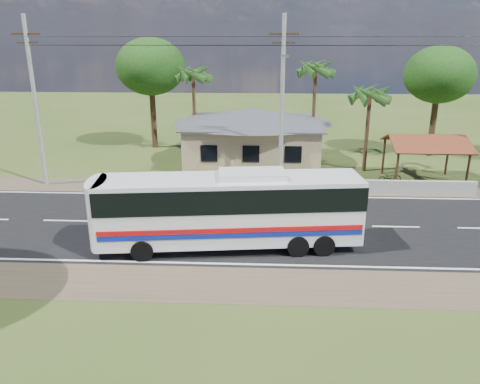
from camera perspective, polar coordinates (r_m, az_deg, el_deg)
name	(u,v)px	position (r m, az deg, el deg)	size (l,w,h in m)	color
ground	(228,224)	(25.48, -1.45, -3.92)	(120.00, 120.00, 0.00)	#314518
road	(228,224)	(25.47, -1.45, -3.90)	(120.00, 16.00, 0.03)	black
house	(252,130)	(37.16, 1.52, 7.57)	(12.40, 10.00, 5.00)	tan
waiting_shed	(426,143)	(34.60, 21.72, 5.57)	(5.20, 4.48, 3.35)	#3C2815
concrete_barrier	(420,188)	(32.19, 21.14, 0.51)	(7.00, 0.30, 0.90)	#9E9E99
utility_poles	(277,101)	(30.23, 4.51, 10.97)	(32.80, 2.22, 11.00)	#9E9E99
palm_near	(370,94)	(35.55, 15.60, 11.41)	(2.80, 2.80, 6.70)	#47301E
palm_mid	(316,69)	(39.28, 9.22, 14.59)	(2.80, 2.80, 8.20)	#47301E
palm_far	(193,74)	(40.00, -5.73, 14.11)	(2.80, 2.80, 7.70)	#47301E
tree_behind_house	(150,67)	(42.68, -10.86, 14.75)	(6.00, 6.00, 9.61)	#47301E
tree_behind_shed	(439,75)	(42.07, 23.13, 12.98)	(5.60, 5.60, 9.02)	#47301E
coach_bus	(231,205)	(21.96, -1.16, -1.59)	(12.48, 4.00, 3.81)	silver
motorcycle	(389,177)	(33.72, 17.76, 1.70)	(0.61, 1.75, 0.92)	black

